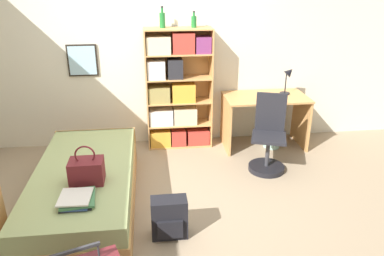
{
  "coord_description": "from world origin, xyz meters",
  "views": [
    {
      "loc": [
        -0.06,
        -3.45,
        2.27
      ],
      "look_at": [
        0.38,
        0.21,
        0.75
      ],
      "focal_mm": 35.0,
      "sensor_mm": 36.0,
      "label": 1
    }
  ],
  "objects_px": {
    "bottle_green": "(162,20)",
    "desk_chair": "(268,146)",
    "waste_bin": "(272,137)",
    "book_stack_on_bed": "(77,199)",
    "handbag": "(87,171)",
    "backpack": "(169,218)",
    "desk": "(265,112)",
    "desk_lamp": "(289,76)",
    "bed": "(86,187)",
    "bottle_brown": "(194,21)",
    "bookcase": "(176,92)"
  },
  "relations": [
    {
      "from": "bed",
      "to": "bottle_green",
      "type": "relative_size",
      "value": 7.84
    },
    {
      "from": "desk_chair",
      "to": "waste_bin",
      "type": "distance_m",
      "value": 0.68
    },
    {
      "from": "bottle_brown",
      "to": "waste_bin",
      "type": "xyz_separation_m",
      "value": [
        1.08,
        -0.25,
        -1.57
      ]
    },
    {
      "from": "desk_chair",
      "to": "waste_bin",
      "type": "height_order",
      "value": "desk_chair"
    },
    {
      "from": "desk_lamp",
      "to": "bed",
      "type": "bearing_deg",
      "value": -153.11
    },
    {
      "from": "desk_chair",
      "to": "waste_bin",
      "type": "relative_size",
      "value": 3.28
    },
    {
      "from": "book_stack_on_bed",
      "to": "bottle_green",
      "type": "height_order",
      "value": "bottle_green"
    },
    {
      "from": "book_stack_on_bed",
      "to": "bottle_green",
      "type": "distance_m",
      "value": 2.56
    },
    {
      "from": "handbag",
      "to": "desk",
      "type": "bearing_deg",
      "value": 35.1
    },
    {
      "from": "handbag",
      "to": "waste_bin",
      "type": "height_order",
      "value": "handbag"
    },
    {
      "from": "desk_lamp",
      "to": "waste_bin",
      "type": "relative_size",
      "value": 1.34
    },
    {
      "from": "desk_chair",
      "to": "handbag",
      "type": "bearing_deg",
      "value": -156.97
    },
    {
      "from": "backpack",
      "to": "desk",
      "type": "bearing_deg",
      "value": 51.98
    },
    {
      "from": "bottle_brown",
      "to": "waste_bin",
      "type": "bearing_deg",
      "value": -12.83
    },
    {
      "from": "handbag",
      "to": "desk",
      "type": "relative_size",
      "value": 0.34
    },
    {
      "from": "bookcase",
      "to": "desk",
      "type": "distance_m",
      "value": 1.26
    },
    {
      "from": "bottle_green",
      "to": "waste_bin",
      "type": "height_order",
      "value": "bottle_green"
    },
    {
      "from": "bed",
      "to": "bookcase",
      "type": "xyz_separation_m",
      "value": [
        1.06,
        1.4,
        0.57
      ]
    },
    {
      "from": "bottle_brown",
      "to": "backpack",
      "type": "distance_m",
      "value": 2.57
    },
    {
      "from": "desk_chair",
      "to": "backpack",
      "type": "height_order",
      "value": "desk_chair"
    },
    {
      "from": "handbag",
      "to": "backpack",
      "type": "height_order",
      "value": "handbag"
    },
    {
      "from": "desk",
      "to": "bed",
      "type": "bearing_deg",
      "value": -151.38
    },
    {
      "from": "desk_lamp",
      "to": "waste_bin",
      "type": "bearing_deg",
      "value": -146.31
    },
    {
      "from": "bottle_green",
      "to": "waste_bin",
      "type": "distance_m",
      "value": 2.19
    },
    {
      "from": "bookcase",
      "to": "desk_chair",
      "type": "xyz_separation_m",
      "value": [
        1.07,
        -0.83,
        -0.48
      ]
    },
    {
      "from": "bed",
      "to": "desk_chair",
      "type": "xyz_separation_m",
      "value": [
        2.13,
        0.57,
        0.09
      ]
    },
    {
      "from": "bottle_brown",
      "to": "desk",
      "type": "distance_m",
      "value": 1.56
    },
    {
      "from": "bed",
      "to": "bookcase",
      "type": "distance_m",
      "value": 1.85
    },
    {
      "from": "backpack",
      "to": "waste_bin",
      "type": "distance_m",
      "value": 2.36
    },
    {
      "from": "desk",
      "to": "backpack",
      "type": "distance_m",
      "value": 2.36
    },
    {
      "from": "bookcase",
      "to": "waste_bin",
      "type": "xyz_separation_m",
      "value": [
        1.33,
        -0.23,
        -0.64
      ]
    },
    {
      "from": "bed",
      "to": "desk_chair",
      "type": "relative_size",
      "value": 2.22
    },
    {
      "from": "bottle_brown",
      "to": "desk",
      "type": "bearing_deg",
      "value": -10.63
    },
    {
      "from": "bottle_green",
      "to": "bed",
      "type": "bearing_deg",
      "value": -122.25
    },
    {
      "from": "bottle_green",
      "to": "desk_chair",
      "type": "height_order",
      "value": "bottle_green"
    },
    {
      "from": "bookcase",
      "to": "bottle_green",
      "type": "xyz_separation_m",
      "value": [
        -0.15,
        0.03,
        0.95
      ]
    },
    {
      "from": "bed",
      "to": "desk",
      "type": "bearing_deg",
      "value": 28.62
    },
    {
      "from": "handbag",
      "to": "bottle_brown",
      "type": "relative_size",
      "value": 1.84
    },
    {
      "from": "desk_lamp",
      "to": "waste_bin",
      "type": "height_order",
      "value": "desk_lamp"
    },
    {
      "from": "bed",
      "to": "bottle_green",
      "type": "xyz_separation_m",
      "value": [
        0.91,
        1.43,
        1.51
      ]
    },
    {
      "from": "bottle_green",
      "to": "bottle_brown",
      "type": "distance_m",
      "value": 0.4
    },
    {
      "from": "bookcase",
      "to": "desk_chair",
      "type": "relative_size",
      "value": 1.73
    },
    {
      "from": "handbag",
      "to": "backpack",
      "type": "distance_m",
      "value": 0.89
    },
    {
      "from": "bed",
      "to": "bottle_green",
      "type": "distance_m",
      "value": 2.27
    },
    {
      "from": "bookcase",
      "to": "bottle_green",
      "type": "height_order",
      "value": "bottle_green"
    },
    {
      "from": "desk",
      "to": "desk_chair",
      "type": "xyz_separation_m",
      "value": [
        -0.15,
        -0.67,
        -0.2
      ]
    },
    {
      "from": "desk",
      "to": "desk_lamp",
      "type": "relative_size",
      "value": 2.9
    },
    {
      "from": "bottle_brown",
      "to": "waste_bin",
      "type": "distance_m",
      "value": 1.92
    },
    {
      "from": "bookcase",
      "to": "bottle_green",
      "type": "bearing_deg",
      "value": 168.49
    },
    {
      "from": "handbag",
      "to": "book_stack_on_bed",
      "type": "height_order",
      "value": "handbag"
    }
  ]
}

